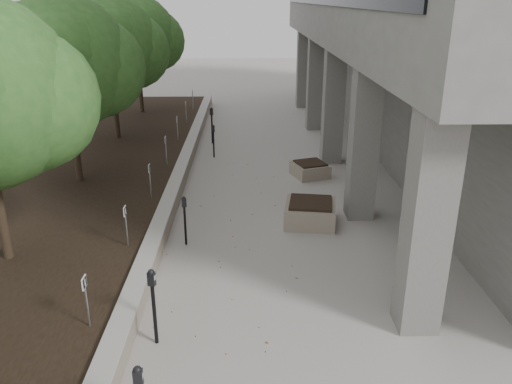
{
  "coord_description": "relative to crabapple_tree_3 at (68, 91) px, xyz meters",
  "views": [
    {
      "loc": [
        0.35,
        -6.82,
        5.64
      ],
      "look_at": [
        0.57,
        5.65,
        0.85
      ],
      "focal_mm": 35.69,
      "sensor_mm": 36.0,
      "label": 1
    }
  ],
  "objects": [
    {
      "name": "crabapple_tree_5",
      "position": [
        0.0,
        10.0,
        0.0
      ],
      "size": [
        4.6,
        4.0,
        5.44
      ],
      "primitive_type": null,
      "color": "#2F6225",
      "rests_on": "planting_bed"
    },
    {
      "name": "parking_sign_2",
      "position": [
        2.45,
        -7.5,
        -2.24
      ],
      "size": [
        0.04,
        0.22,
        0.96
      ],
      "primitive_type": null,
      "color": "black",
      "rests_on": "planting_bed"
    },
    {
      "name": "parking_sign_8",
      "position": [
        2.45,
        10.5,
        -2.24
      ],
      "size": [
        0.04,
        0.22,
        0.96
      ],
      "primitive_type": null,
      "color": "black",
      "rests_on": "planting_bed"
    },
    {
      "name": "parking_sign_5",
      "position": [
        2.45,
        1.5,
        -2.24
      ],
      "size": [
        0.04,
        0.22,
        0.96
      ],
      "primitive_type": null,
      "color": "black",
      "rests_on": "planting_bed"
    },
    {
      "name": "parking_sign_7",
      "position": [
        2.45,
        7.5,
        -2.24
      ],
      "size": [
        0.04,
        0.22,
        0.96
      ],
      "primitive_type": null,
      "color": "black",
      "rests_on": "planting_bed"
    },
    {
      "name": "parking_sign_4",
      "position": [
        2.45,
        -1.5,
        -2.24
      ],
      "size": [
        0.04,
        0.22,
        0.96
      ],
      "primitive_type": null,
      "color": "black",
      "rests_on": "planting_bed"
    },
    {
      "name": "planter_back",
      "position": [
        7.26,
        1.34,
        -2.87
      ],
      "size": [
        1.35,
        1.35,
        0.5
      ],
      "primitive_type": null,
      "rotation": [
        0.0,
        0.0,
        0.33
      ],
      "color": "#9F917E",
      "rests_on": "ground"
    },
    {
      "name": "parking_sign_3",
      "position": [
        2.45,
        -4.5,
        -2.24
      ],
      "size": [
        0.04,
        0.22,
        0.96
      ],
      "primitive_type": null,
      "color": "black",
      "rests_on": "planting_bed"
    },
    {
      "name": "parking_sign_6",
      "position": [
        2.45,
        4.5,
        -2.24
      ],
      "size": [
        0.04,
        0.22,
        0.96
      ],
      "primitive_type": null,
      "color": "black",
      "rests_on": "planting_bed"
    },
    {
      "name": "parking_meter_4",
      "position": [
        3.9,
        3.56,
        -2.5
      ],
      "size": [
        0.14,
        0.12,
        1.25
      ],
      "primitive_type": null,
      "rotation": [
        0.0,
        0.0,
        -0.26
      ],
      "color": "black",
      "rests_on": "ground"
    },
    {
      "name": "ground",
      "position": [
        4.8,
        -8.0,
        -3.12
      ],
      "size": [
        90.0,
        90.0,
        0.0
      ],
      "primitive_type": "plane",
      "color": "#AAA49C",
      "rests_on": "ground"
    },
    {
      "name": "crabapple_tree_3",
      "position": [
        0.0,
        0.0,
        0.0
      ],
      "size": [
        4.6,
        4.0,
        5.44
      ],
      "primitive_type": null,
      "color": "#2F6225",
      "rests_on": "planting_bed"
    },
    {
      "name": "parking_meter_5",
      "position": [
        3.72,
        5.52,
        -2.37
      ],
      "size": [
        0.16,
        0.13,
        1.5
      ],
      "primitive_type": null,
      "rotation": [
        0.0,
        0.0,
        -0.17
      ],
      "color": "black",
      "rests_on": "ground"
    },
    {
      "name": "berry_scatter",
      "position": [
        4.7,
        -3.0,
        -3.11
      ],
      "size": [
        3.3,
        14.1,
        0.02
      ],
      "primitive_type": null,
      "color": "maroon",
      "rests_on": "ground"
    },
    {
      "name": "planting_bed",
      "position": [
        -0.7,
        1.0,
        -2.92
      ],
      "size": [
        7.0,
        26.0,
        0.4
      ],
      "primitive_type": "cube",
      "color": "#2E2117",
      "rests_on": "ground"
    },
    {
      "name": "crabapple_tree_4",
      "position": [
        0.0,
        5.0,
        0.0
      ],
      "size": [
        4.6,
        4.0,
        5.44
      ],
      "primitive_type": null,
      "color": "#2F6225",
      "rests_on": "planting_bed"
    },
    {
      "name": "retaining_wall",
      "position": [
        2.97,
        1.0,
        -2.87
      ],
      "size": [
        0.39,
        26.0,
        0.5
      ],
      "primitive_type": null,
      "color": "#9F917E",
      "rests_on": "ground"
    },
    {
      "name": "parking_meter_3",
      "position": [
        3.65,
        -3.67,
        -2.49
      ],
      "size": [
        0.15,
        0.12,
        1.26
      ],
      "primitive_type": null,
      "rotation": [
        0.0,
        0.0,
        0.32
      ],
      "color": "black",
      "rests_on": "ground"
    },
    {
      "name": "parking_meter_2",
      "position": [
        3.55,
        -7.44,
        -2.39
      ],
      "size": [
        0.17,
        0.14,
        1.45
      ],
      "primitive_type": null,
      "rotation": [
        0.0,
        0.0,
        -0.28
      ],
      "color": "black",
      "rests_on": "ground"
    },
    {
      "name": "planter_front",
      "position": [
        6.81,
        -2.44,
        -2.81
      ],
      "size": [
        1.49,
        1.49,
        0.61
      ],
      "primitive_type": null,
      "rotation": [
        0.0,
        0.0,
        -0.15
      ],
      "color": "#9F917E",
      "rests_on": "ground"
    }
  ]
}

